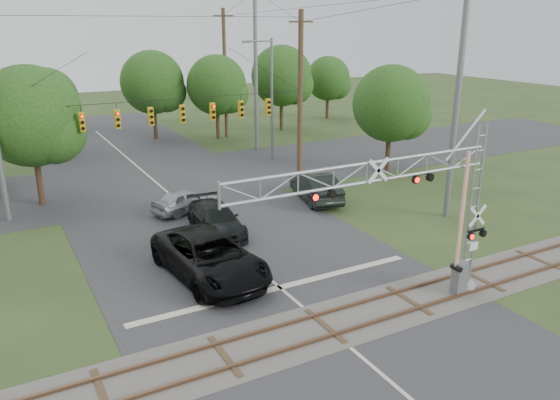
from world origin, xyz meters
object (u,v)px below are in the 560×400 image
crossing_gantry (412,203)px  streetlight (270,93)px  car_dark (216,219)px  pickup_black (210,257)px  traffic_signal_span (180,108)px  sedan_silver (185,200)px

crossing_gantry → streetlight: streetlight is taller
car_dark → streetlight: bearing=57.2°
pickup_black → streetlight: streetlight is taller
pickup_black → streetlight: bearing=50.3°
traffic_signal_span → sedan_silver: 6.00m
traffic_signal_span → streetlight: (9.31, 5.83, -0.30)m
traffic_signal_span → streetlight: traffic_signal_span is taller
car_dark → crossing_gantry: bearing=-68.4°
pickup_black → crossing_gantry: bearing=-53.4°
sedan_silver → streetlight: bearing=-66.7°
crossing_gantry → streetlight: (6.72, 24.18, 0.99)m
streetlight → pickup_black: bearing=-124.5°
car_dark → streetlight: size_ratio=0.55×
pickup_black → streetlight: (12.33, 17.92, 4.38)m
crossing_gantry → pickup_black: 9.06m
traffic_signal_span → car_dark: (-0.77, -7.30, -4.88)m
sedan_silver → streetlight: size_ratio=0.43×
car_dark → sedan_silver: 4.07m
pickup_black → streetlight: 22.19m
traffic_signal_span → pickup_black: size_ratio=2.83×
pickup_black → traffic_signal_span: bearing=70.8°
crossing_gantry → car_dark: crossing_gantry is taller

